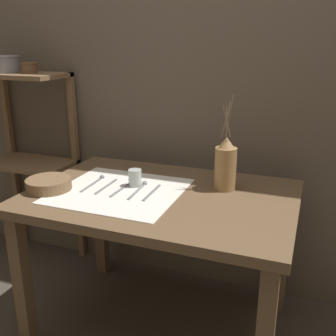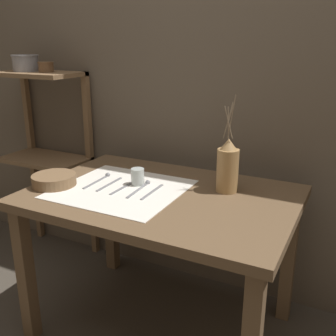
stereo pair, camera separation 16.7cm
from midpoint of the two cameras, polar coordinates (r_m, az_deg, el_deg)
name	(u,v)px [view 2 (the right image)]	position (r m, az deg, el deg)	size (l,w,h in m)	color
ground_plane	(162,325)	(2.09, 1.59, -21.89)	(12.00, 12.00, 0.00)	#473F35
stone_wall_back	(207,69)	(2.08, 8.06, 13.98)	(7.00, 0.06, 2.40)	brown
wooden_table	(161,212)	(1.76, 1.76, -6.48)	(1.16, 0.79, 0.70)	brown
wooden_shelf_unit	(47,132)	(2.50, -15.35, 5.08)	(0.52, 0.30, 1.17)	brown
linen_cloth	(121,189)	(1.77, -4.12, -3.09)	(0.54, 0.51, 0.00)	white
pitcher_with_flowers	(228,167)	(1.74, 11.38, 0.09)	(0.10, 0.10, 0.43)	#A87F4C
wooden_bowl	(54,180)	(1.86, -13.75, -1.77)	(0.20, 0.20, 0.05)	brown
glass_tumbler_near	(138,177)	(1.80, -1.79, -1.32)	(0.06, 0.06, 0.08)	#B7C1BC
spoon_outer	(103,178)	(1.91, -6.94, -1.46)	(0.02, 0.21, 0.02)	gray
fork_inner	(109,184)	(1.82, -5.91, -2.40)	(0.01, 0.20, 0.00)	gray
fork_outer	(123,187)	(1.78, -3.84, -2.88)	(0.02, 0.20, 0.00)	gray
spoon_inner	(144,186)	(1.79, -0.88, -2.62)	(0.03, 0.21, 0.02)	gray
knife_center	(152,192)	(1.72, 0.46, -3.54)	(0.02, 0.20, 0.00)	gray
metal_pot_large	(25,62)	(2.47, -18.15, 14.35)	(0.15, 0.15, 0.09)	gray
metal_pot_small	(46,66)	(2.37, -15.34, 14.02)	(0.09, 0.09, 0.06)	brown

